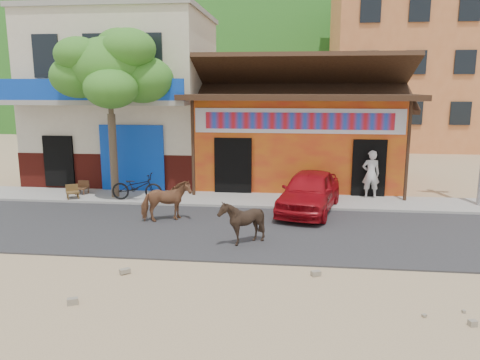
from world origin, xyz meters
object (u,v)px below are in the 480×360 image
Objects in this scene: cow_dark at (242,222)px; red_car at (309,191)px; cow_tan at (166,201)px; scooter at (137,187)px; cafe_chair_left at (81,182)px; cafe_chair_right at (72,186)px; tree at (111,114)px; pedestrian at (371,174)px.

red_car reaches higher than cow_dark.
cow_dark is at bearing -153.36° from cow_tan.
scooter is 2.47m from cafe_chair_left.
cow_dark is at bearing -32.60° from cafe_chair_left.
cafe_chair_right is (-4.04, 2.14, -0.08)m from cow_tan.
cow_tan is (2.64, -2.64, -2.46)m from tree.
cafe_chair_right is (-10.64, -1.40, -0.40)m from pedestrian.
cow_tan is 7.49m from pedestrian.
cow_dark reaches higher than scooter.
tree is 6.57× the size of cafe_chair_left.
red_car is at bearing -96.31° from cow_tan.
red_car is 8.41m from cafe_chair_right.
pedestrian is at bearing 148.48° from cow_dark.
pedestrian is 10.67m from cafe_chair_left.
cow_dark is at bearing -104.25° from red_car.
cow_tan is 0.85× the size of pedestrian.
cow_dark is 0.66× the size of scooter.
cow_tan reaches higher than cow_dark.
cow_dark is at bearing -135.65° from scooter.
scooter is (-6.02, 0.57, -0.12)m from red_car.
cafe_chair_right is at bearing 35.21° from cow_tan.
cow_tan is 1.61× the size of cafe_chair_left.
scooter is at bearing -171.96° from red_car.
cafe_chair_left is at bearing -120.25° from cow_dark.
cafe_chair_left is (-4.04, 2.87, -0.09)m from cow_tan.
pedestrian is (8.27, 1.33, 0.39)m from scooter.
cow_tan is 4.57m from cafe_chair_right.
cafe_chair_right is (-2.37, -0.07, -0.01)m from scooter.
scooter is (-4.19, 4.06, -0.04)m from cow_dark.
cow_dark is 0.69× the size of pedestrian.
red_car reaches higher than cafe_chair_right.
cow_tan is at bearing 24.01° from pedestrian.
cafe_chair_right is at bearing -169.99° from red_car.
tree is 3.31× the size of scooter.
tree reaches higher than scooter.
cow_dark is 1.30× the size of cafe_chair_right.
pedestrian reaches higher than cafe_chair_right.
cow_dark is 7.68m from cafe_chair_right.
red_car is 4.28× the size of cafe_chair_right.
cow_tan is 0.81× the size of scooter.
cafe_chair_left is at bearing -0.61° from pedestrian.
cafe_chair_right is at bearing 3.31° from pedestrian.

